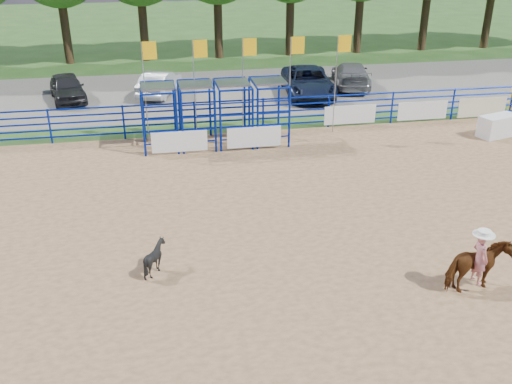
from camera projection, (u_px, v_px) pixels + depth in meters
ground at (329, 242)px, 16.43m from camera, size 120.00×120.00×0.00m
arena_dirt at (329, 242)px, 16.43m from camera, size 30.00×20.00×0.02m
gravel_strip at (239, 91)px, 31.59m from camera, size 40.00×10.00×0.01m
announcer_table at (498, 126)px, 24.52m from camera, size 1.87×1.25×0.92m
horse_and_rider at (479, 262)px, 13.89m from camera, size 1.70×1.00×2.36m
calf at (155, 258)px, 14.80m from camera, size 0.95×0.88×0.87m
car_a at (67, 88)px, 29.54m from camera, size 2.42×4.22×1.35m
car_b at (159, 83)px, 30.46m from camera, size 2.61×4.21×1.31m
car_c at (308, 82)px, 30.38m from camera, size 3.02×5.55×1.48m
car_d at (351, 75)px, 32.06m from camera, size 2.93×5.02×1.37m
perimeter_fence at (330, 219)px, 16.12m from camera, size 30.10×20.10×1.50m
chute_assembly at (223, 114)px, 23.47m from camera, size 19.32×2.41×4.20m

